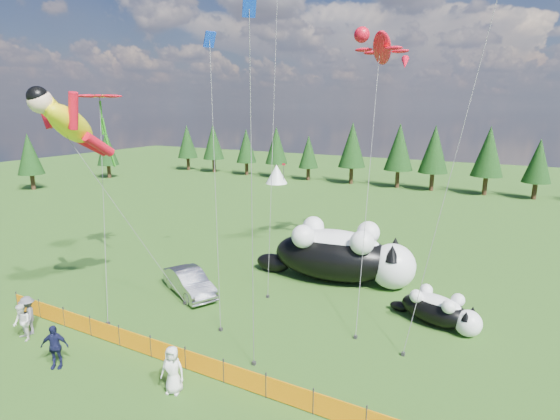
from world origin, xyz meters
name	(u,v)px	position (x,y,z in m)	size (l,w,h in m)	color
ground	(210,333)	(0.00, 0.00, 0.00)	(160.00, 160.00, 0.00)	#13370A
safety_fence	(168,353)	(0.00, -3.00, 0.50)	(22.06, 0.06, 1.10)	#262626
tree_line	(410,160)	(0.00, 45.00, 4.00)	(90.00, 4.00, 8.00)	black
festival_tents	(495,192)	(11.00, 40.00, 1.40)	(50.00, 3.20, 2.80)	white
cat_large	(341,254)	(3.39, 9.52, 1.83)	(10.63, 4.76, 3.84)	black
cat_small	(439,310)	(9.97, 6.30, 0.85)	(4.85, 2.75, 1.79)	black
car	(189,282)	(-3.91, 3.21, 0.77)	(1.62, 4.65, 1.53)	#B0B0B5
spectator_b	(22,323)	(-7.55, -4.82, 0.93)	(0.90, 0.53, 1.85)	white
spectator_c	(55,347)	(-4.08, -5.53, 0.99)	(1.16, 0.59, 1.98)	#15183B
spectator_d	(28,315)	(-7.89, -4.28, 0.99)	(1.28, 0.66, 1.98)	#56565B
spectator_e	(173,370)	(1.58, -4.43, 0.99)	(0.97, 0.63, 1.98)	white
superhero_kite	(71,125)	(-6.73, -1.59, 10.22)	(6.31, 6.47, 12.74)	yellow
gecko_kite	(382,49)	(4.61, 12.22, 14.55)	(4.29, 12.63, 17.25)	red
flower_kite	(100,99)	(-10.02, 3.01, 11.53)	(6.30, 6.31, 13.43)	red
diamond_kite_a	(210,49)	(-2.44, 4.11, 14.07)	(3.28, 4.47, 15.66)	#0D38C9
diamond_kite_c	(250,34)	(3.36, -1.19, 13.70)	(0.80, 0.75, 15.28)	#0D38C9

